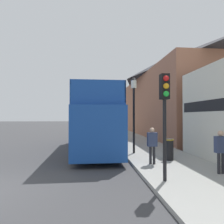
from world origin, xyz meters
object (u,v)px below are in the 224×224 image
parked_car_ahead_of_bus (98,132)px  litter_bin (169,149)px  pedestrian_second (152,142)px  traffic_signal (165,102)px  tour_bus (95,123)px  pedestrian_nearest (221,148)px  lamp_post_second (118,107)px  lamp_post_nearest (134,100)px

parked_car_ahead_of_bus → litter_bin: 12.56m
pedestrian_second → traffic_signal: bearing=-96.7°
tour_bus → pedestrian_nearest: 8.49m
traffic_signal → lamp_post_second: lamp_post_second is taller
traffic_signal → litter_bin: size_ratio=3.44×
pedestrian_nearest → traffic_signal: traffic_signal is taller
pedestrian_nearest → lamp_post_nearest: bearing=116.0°
tour_bus → lamp_post_nearest: lamp_post_nearest is taller
lamp_post_nearest → litter_bin: 3.58m
pedestrian_nearest → litter_bin: (-1.03, 2.67, -0.42)m
pedestrian_second → lamp_post_nearest: 3.63m
tour_bus → lamp_post_second: (2.33, 5.55, 1.33)m
traffic_signal → lamp_post_second: (0.13, 13.36, 0.37)m
litter_bin → traffic_signal: bearing=-112.1°
traffic_signal → pedestrian_second: bearing=83.3°
tour_bus → pedestrian_nearest: size_ratio=6.69×
lamp_post_nearest → lamp_post_second: 7.85m
tour_bus → pedestrian_second: bearing=-65.3°
tour_bus → pedestrian_second: 5.85m
pedestrian_second → lamp_post_second: size_ratio=0.38×
parked_car_ahead_of_bus → pedestrian_second: pedestrian_second is taller
parked_car_ahead_of_bus → lamp_post_second: size_ratio=1.06×
pedestrian_second → traffic_signal: size_ratio=0.46×
lamp_post_nearest → parked_car_ahead_of_bus: bearing=99.8°
tour_bus → lamp_post_nearest: 3.52m
lamp_post_second → tour_bus: bearing=-112.8°
traffic_signal → pedestrian_nearest: bearing=16.3°
lamp_post_second → litter_bin: lamp_post_second is taller
pedestrian_second → tour_bus: bearing=115.5°
traffic_signal → lamp_post_second: 13.37m
pedestrian_nearest → lamp_post_nearest: 5.76m
pedestrian_second → traffic_signal: traffic_signal is taller
parked_car_ahead_of_bus → pedestrian_second: (1.98, -12.98, 0.44)m
tour_bus → litter_bin: (3.57, -4.44, -1.11)m
tour_bus → lamp_post_second: size_ratio=2.52×
tour_bus → lamp_post_second: 6.16m
traffic_signal → litter_bin: traffic_signal is taller
parked_car_ahead_of_bus → pedestrian_second: bearing=-81.2°
parked_car_ahead_of_bus → pedestrian_second: size_ratio=2.77×
tour_bus → parked_car_ahead_of_bus: bearing=85.3°
pedestrian_second → lamp_post_second: 10.98m
parked_car_ahead_of_bus → litter_bin: (3.05, -12.18, 0.00)m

